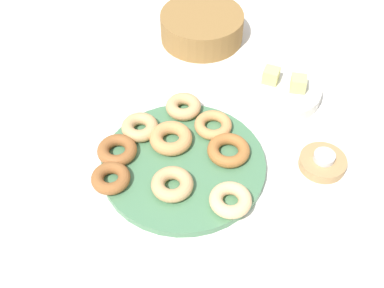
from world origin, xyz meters
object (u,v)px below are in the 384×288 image
at_px(donut_1, 171,138).
at_px(melon_chunk_left, 271,75).
at_px(fruit_bowl, 281,92).
at_px(basket, 202,27).
at_px(donut_4, 172,184).
at_px(donut_8, 213,125).
at_px(donut_2, 140,127).
at_px(donut_5, 117,150).
at_px(donut_7, 183,107).
at_px(donut_plate, 184,164).
at_px(tealight, 324,157).
at_px(melon_chunk_right, 298,84).
at_px(candle_holder, 323,163).
at_px(donut_3, 230,200).
at_px(donut_0, 229,150).
at_px(donut_6, 111,178).

xyz_separation_m(donut_1, melon_chunk_left, (0.08, 0.29, 0.02)).
bearing_deg(fruit_bowl, basket, 166.17).
distance_m(donut_4, donut_8, 0.19).
relative_size(donut_1, donut_2, 1.14).
bearing_deg(donut_4, donut_5, -179.56).
bearing_deg(donut_7, basket, 118.73).
relative_size(donut_5, donut_7, 1.04).
bearing_deg(donut_plate, basket, 121.85).
relative_size(donut_2, tealight, 1.83).
relative_size(fruit_bowl, melon_chunk_right, 5.31).
height_order(candle_holder, melon_chunk_right, melon_chunk_right).
xyz_separation_m(donut_plate, donut_8, (-0.01, 0.12, 0.02)).
bearing_deg(donut_4, donut_8, 99.77).
xyz_separation_m(donut_3, donut_4, (-0.12, -0.04, 0.00)).
relative_size(donut_4, donut_8, 1.02).
relative_size(donut_0, donut_7, 1.12).
distance_m(donut_2, candle_holder, 0.41).
bearing_deg(donut_4, donut_plate, 110.31).
bearing_deg(donut_6, fruit_bowl, 73.01).
distance_m(donut_4, donut_5, 0.15).
bearing_deg(donut_3, donut_plate, 168.35).
xyz_separation_m(donut_plate, donut_6, (-0.09, -0.13, 0.02)).
distance_m(donut_8, tealight, 0.25).
distance_m(donut_4, basket, 0.54).
height_order(donut_1, donut_3, donut_1).
distance_m(donut_plate, melon_chunk_right, 0.35).
bearing_deg(melon_chunk_left, donut_6, -103.04).
height_order(donut_3, fruit_bowl, donut_3).
bearing_deg(donut_0, donut_1, -157.41).
height_order(donut_1, fruit_bowl, donut_1).
relative_size(donut_5, fruit_bowl, 0.45).
bearing_deg(basket, donut_5, -75.77).
relative_size(candle_holder, basket, 0.45).
bearing_deg(donut_7, donut_6, -87.74).
bearing_deg(melon_chunk_right, donut_0, -94.97).
height_order(donut_4, donut_5, donut_4).
xyz_separation_m(donut_4, melon_chunk_left, (-0.01, 0.39, 0.02)).
bearing_deg(donut_4, fruit_bowl, 85.94).
distance_m(donut_0, melon_chunk_left, 0.25).
distance_m(donut_1, tealight, 0.33).
bearing_deg(melon_chunk_right, tealight, -44.91).
distance_m(donut_7, melon_chunk_right, 0.28).
xyz_separation_m(donut_plate, donut_7, (-0.10, 0.12, 0.02)).
distance_m(donut_8, melon_chunk_left, 0.21).
distance_m(donut_1, candle_holder, 0.33).
bearing_deg(donut_8, donut_plate, -86.88).
distance_m(donut_7, donut_8, 0.09).
xyz_separation_m(donut_1, donut_2, (-0.08, -0.02, -0.00)).
xyz_separation_m(melon_chunk_left, melon_chunk_right, (0.07, 0.01, 0.00)).
bearing_deg(donut_7, melon_chunk_left, 59.91).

